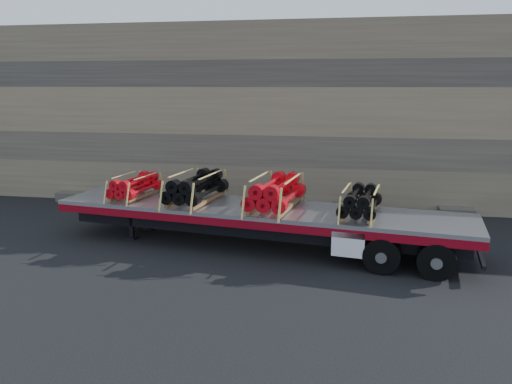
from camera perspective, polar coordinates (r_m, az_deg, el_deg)
ground at (r=14.78m, az=-1.99°, el=-6.35°), size 120.00×120.00×0.00m
rock_wall at (r=20.44m, az=1.82°, el=8.84°), size 44.00×3.00×7.00m
trailer at (r=14.67m, az=0.17°, el=-4.00°), size 12.36×4.05×1.22m
bundle_front at (r=16.15m, az=-13.64°, el=0.60°), size 1.20×2.00×0.67m
bundle_midfront at (r=15.13m, az=-6.87°, el=0.42°), size 1.50×2.50×0.83m
bundle_midrear at (r=14.26m, az=2.26°, el=-0.17°), size 1.56×2.59×0.87m
bundle_rear at (r=13.82m, az=11.86°, el=-1.18°), size 1.26×2.10×0.70m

